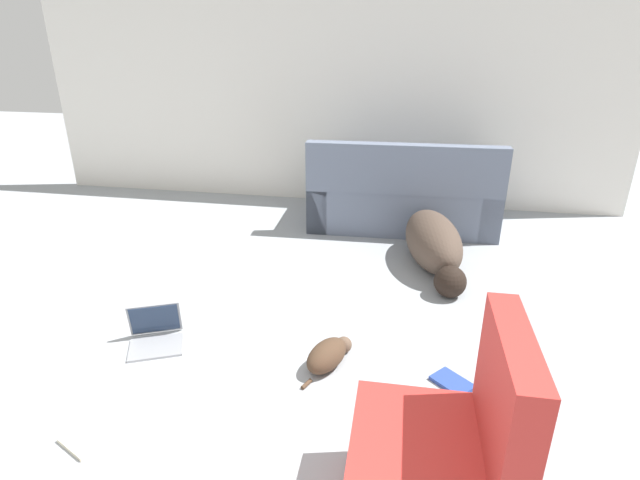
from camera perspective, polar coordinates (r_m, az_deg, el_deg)
name	(u,v)px	position (r m, az deg, el deg)	size (l,w,h in m)	color
wall_back	(326,82)	(5.73, 0.66, 17.56)	(6.58, 0.06, 2.67)	silver
couch	(402,198)	(5.17, 9.36, 4.76)	(1.87, 0.97, 0.91)	slate
dog	(434,243)	(4.30, 12.89, -0.39)	(0.63, 1.42, 0.44)	#4C3D33
cat	(328,354)	(3.06, 0.96, -12.95)	(0.30, 0.47, 0.17)	#473323
laptop_open	(155,330)	(3.44, -18.31, -9.78)	(0.42, 0.41, 0.25)	gray
book_blue	(452,383)	(3.06, 14.87, -15.47)	(0.26, 0.26, 0.02)	#28428E
book_cream	(84,440)	(2.89, -25.33, -19.94)	(0.26, 0.24, 0.02)	beige
side_chair	(439,465)	(2.20, 13.45, -23.74)	(0.62, 0.62, 0.92)	#B72D28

